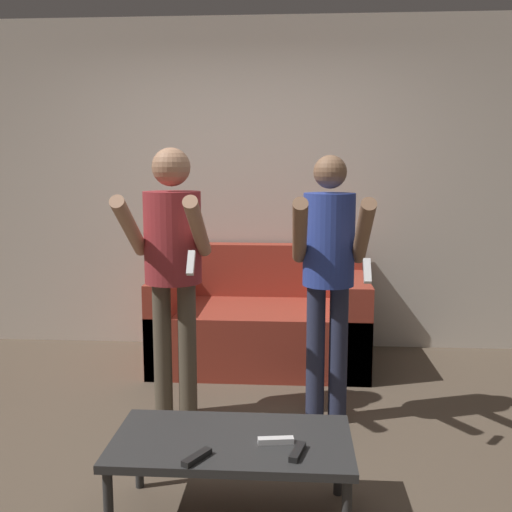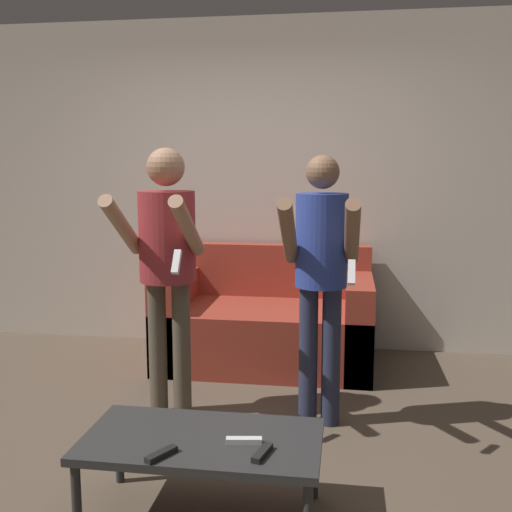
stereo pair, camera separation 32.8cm
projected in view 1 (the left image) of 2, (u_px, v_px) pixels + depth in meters
The scene contains 9 objects.
ground_plane at pixel (218, 451), 3.21m from camera, with size 14.00×14.00×0.00m, color brown.
wall_back at pixel (247, 186), 4.97m from camera, with size 6.40×0.06×2.70m.
couch at pixel (261, 324), 4.63m from camera, with size 1.60×0.92×0.88m.
person_standing_left at pixel (172, 253), 3.49m from camera, with size 0.46×0.67×1.62m.
person_standing_right at pixel (329, 262), 3.44m from camera, with size 0.42×0.65×1.58m.
coffee_table at pixel (232, 446), 2.55m from camera, with size 1.02×0.54×0.37m.
remote_near at pixel (197, 457), 2.35m from camera, with size 0.11×0.15×0.02m.
remote_mid at pixel (297, 452), 2.40m from camera, with size 0.07×0.15×0.02m.
remote_far at pixel (276, 440), 2.50m from camera, with size 0.15×0.06×0.02m.
Camera 1 is at (0.41, -3.00, 1.52)m, focal length 42.00 mm.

